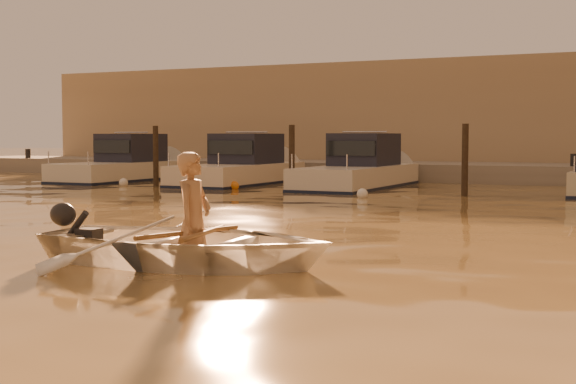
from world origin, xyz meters
The scene contains 17 objects.
ground_plane centered at (0.00, 0.00, 0.00)m, with size 160.00×160.00×0.00m, color olive.
dinghy centered at (-0.62, 0.38, 0.28)m, with size 2.78×3.89×0.81m, color white.
person centered at (-0.52, 0.39, 0.57)m, with size 0.64×0.42×1.75m, color #A17550.
outboard_motor centered at (-2.11, 0.25, 0.28)m, with size 0.90×0.40×0.70m, color black, non-canonical shape.
oar_port centered at (-0.37, 0.41, 0.42)m, with size 0.06×0.06×2.10m, color brown.
oar_starboard centered at (-0.57, 0.39, 0.42)m, with size 0.06×0.06×2.10m, color olive.
moored_boat_0 centered at (-13.59, 16.00, 0.62)m, with size 2.16×6.91×1.75m, color silver, non-canonical shape.
moored_boat_1 centered at (-8.60, 16.00, 0.62)m, with size 2.31×6.84×1.75m, color beige, non-canonical shape.
moored_boat_2 centered at (-4.20, 16.00, 0.62)m, with size 2.16×7.27×1.75m, color silver, non-canonical shape.
piling_0 centered at (-10.50, 13.80, 0.90)m, with size 0.18×0.18×2.20m, color #2D2319.
piling_1 centered at (-5.50, 13.80, 0.90)m, with size 0.18×0.18×2.20m, color #2D2319.
piling_2 centered at (-0.20, 13.80, 0.90)m, with size 0.18×0.18×2.20m, color #2D2319.
fender_a centered at (-11.59, 13.47, 0.10)m, with size 0.30×0.30×0.30m, color white.
fender_b centered at (-7.41, 13.61, 0.10)m, with size 0.30×0.30×0.30m, color orange.
fender_c centered at (-2.54, 12.00, 0.10)m, with size 0.30×0.30×0.30m, color white.
quay centered at (0.00, 21.50, 0.15)m, with size 52.00×4.00×1.00m, color gray.
waterfront_building centered at (0.00, 27.00, 2.40)m, with size 46.00×7.00×4.80m, color #9E8466.
Camera 1 is at (4.98, -8.25, 1.65)m, focal length 50.00 mm.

